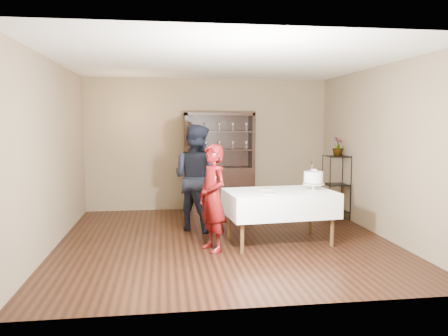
{
  "coord_description": "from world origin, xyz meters",
  "views": [
    {
      "loc": [
        -0.9,
        -6.53,
        1.81
      ],
      "look_at": [
        0.01,
        0.1,
        1.11
      ],
      "focal_mm": 35.0,
      "sensor_mm": 36.0,
      "label": 1
    }
  ],
  "objects_px": {
    "cake_table": "(279,203)",
    "cake": "(313,179)",
    "plant_etagere": "(336,184)",
    "china_hutch": "(219,178)",
    "man": "(196,178)",
    "potted_plant": "(338,147)",
    "woman": "(213,198)"
  },
  "relations": [
    {
      "from": "cake_table",
      "to": "cake",
      "type": "bearing_deg",
      "value": 0.5
    },
    {
      "from": "plant_etagere",
      "to": "china_hutch",
      "type": "bearing_deg",
      "value": 153.17
    },
    {
      "from": "man",
      "to": "potted_plant",
      "type": "relative_size",
      "value": 5.07
    },
    {
      "from": "china_hutch",
      "to": "potted_plant",
      "type": "xyz_separation_m",
      "value": [
        2.08,
        -1.09,
        0.7
      ]
    },
    {
      "from": "plant_etagere",
      "to": "cake",
      "type": "distance_m",
      "value": 1.78
    },
    {
      "from": "woman",
      "to": "man",
      "type": "height_order",
      "value": "man"
    },
    {
      "from": "man",
      "to": "china_hutch",
      "type": "bearing_deg",
      "value": -71.62
    },
    {
      "from": "china_hutch",
      "to": "man",
      "type": "xyz_separation_m",
      "value": [
        -0.58,
        -1.55,
        0.22
      ]
    },
    {
      "from": "cake_table",
      "to": "cake",
      "type": "distance_m",
      "value": 0.64
    },
    {
      "from": "cake_table",
      "to": "potted_plant",
      "type": "relative_size",
      "value": 4.76
    },
    {
      "from": "china_hutch",
      "to": "man",
      "type": "bearing_deg",
      "value": -110.63
    },
    {
      "from": "china_hutch",
      "to": "potted_plant",
      "type": "distance_m",
      "value": 2.45
    },
    {
      "from": "plant_etagere",
      "to": "cake_table",
      "type": "height_order",
      "value": "plant_etagere"
    },
    {
      "from": "plant_etagere",
      "to": "woman",
      "type": "xyz_separation_m",
      "value": [
        -2.52,
        -1.73,
        0.1
      ]
    },
    {
      "from": "china_hutch",
      "to": "cake_table",
      "type": "xyz_separation_m",
      "value": [
        0.59,
        -2.52,
        -0.06
      ]
    },
    {
      "from": "plant_etagere",
      "to": "man",
      "type": "bearing_deg",
      "value": -169.45
    },
    {
      "from": "man",
      "to": "potted_plant",
      "type": "distance_m",
      "value": 2.74
    },
    {
      "from": "cake_table",
      "to": "woman",
      "type": "bearing_deg",
      "value": -165.71
    },
    {
      "from": "cake_table",
      "to": "man",
      "type": "distance_m",
      "value": 1.55
    },
    {
      "from": "china_hutch",
      "to": "man",
      "type": "height_order",
      "value": "china_hutch"
    },
    {
      "from": "plant_etagere",
      "to": "cake",
      "type": "relative_size",
      "value": 2.72
    },
    {
      "from": "woman",
      "to": "cake",
      "type": "distance_m",
      "value": 1.59
    },
    {
      "from": "man",
      "to": "cake_table",
      "type": "bearing_deg",
      "value": 179.4
    },
    {
      "from": "plant_etagere",
      "to": "cake_table",
      "type": "relative_size",
      "value": 0.72
    },
    {
      "from": "plant_etagere",
      "to": "cake_table",
      "type": "bearing_deg",
      "value": -135.35
    },
    {
      "from": "china_hutch",
      "to": "cake_table",
      "type": "distance_m",
      "value": 2.59
    },
    {
      "from": "cake_table",
      "to": "cake",
      "type": "height_order",
      "value": "cake"
    },
    {
      "from": "china_hutch",
      "to": "man",
      "type": "relative_size",
      "value": 1.13
    },
    {
      "from": "cake_table",
      "to": "cake",
      "type": "xyz_separation_m",
      "value": [
        0.52,
        0.0,
        0.36
      ]
    },
    {
      "from": "cake",
      "to": "potted_plant",
      "type": "distance_m",
      "value": 1.76
    },
    {
      "from": "cake_table",
      "to": "potted_plant",
      "type": "height_order",
      "value": "potted_plant"
    },
    {
      "from": "cake_table",
      "to": "woman",
      "type": "distance_m",
      "value": 1.08
    }
  ]
}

